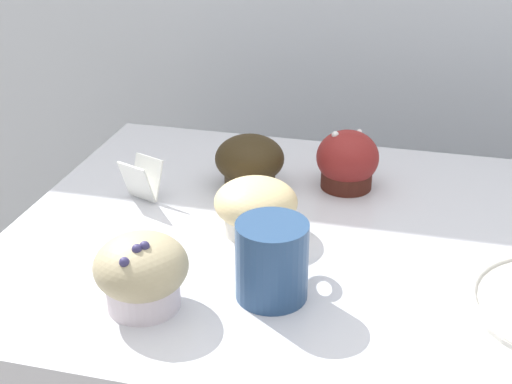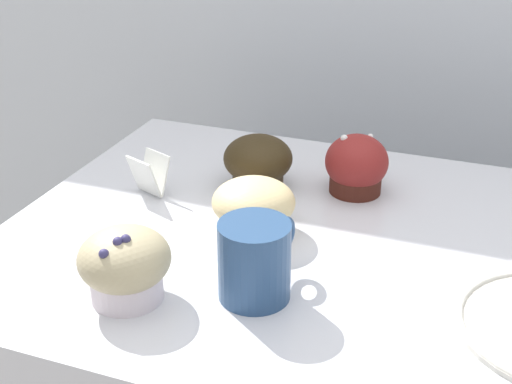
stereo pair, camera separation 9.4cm
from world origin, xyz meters
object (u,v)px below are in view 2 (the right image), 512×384
muffin_front_left (258,162)px  coffee_cup (255,259)px  muffin_front_center (356,166)px  muffin_back_left (125,265)px  muffin_back_right (254,207)px

muffin_front_left → coffee_cup: coffee_cup is taller
muffin_front_center → muffin_back_left: 0.39m
muffin_front_center → muffin_back_right: muffin_front_center is taller
muffin_back_right → muffin_front_left: muffin_front_left is taller
muffin_front_center → muffin_back_right: (-0.10, -0.16, -0.00)m
muffin_front_center → muffin_front_left: (-0.14, -0.03, -0.00)m
muffin_front_center → muffin_back_right: 0.19m
muffin_front_left → coffee_cup: 0.28m
muffin_front_left → coffee_cup: (0.09, -0.26, 0.01)m
muffin_back_right → muffin_front_left: 0.13m
coffee_cup → muffin_front_left: bearing=109.8°
muffin_front_center → muffin_back_right: bearing=-120.7°
muffin_front_center → muffin_back_left: (-0.18, -0.35, 0.00)m
muffin_front_center → coffee_cup: 0.30m
muffin_back_left → coffee_cup: coffee_cup is taller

